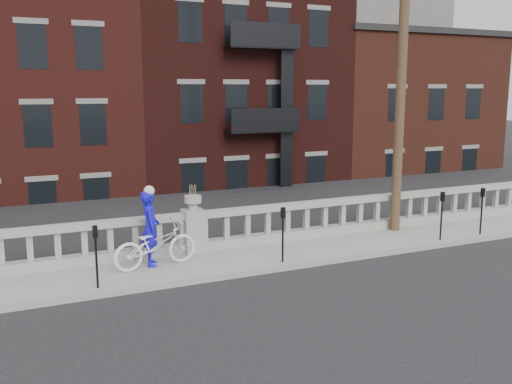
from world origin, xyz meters
The scene contains 12 objects.
ground centered at (0.00, 0.00, 0.00)m, with size 120.00×120.00×0.00m, color black.
sidewalk centered at (0.00, 3.00, 0.07)m, with size 32.00×2.20×0.15m, color gray.
balustrade centered at (0.00, 3.95, 0.64)m, with size 28.00×0.34×1.03m.
planter_pedestal centered at (0.00, 3.95, 0.83)m, with size 0.55×0.55×1.76m.
lower_level centered at (0.56, 23.04, 2.63)m, with size 80.00×44.00×20.80m.
utility_pole centered at (6.20, 3.60, 5.24)m, with size 1.60×0.28×10.00m.
parking_meter_a centered at (-2.75, 2.15, 1.00)m, with size 0.10×0.09×1.36m.
parking_meter_b centered at (1.67, 2.15, 1.00)m, with size 0.10×0.09×1.36m.
parking_meter_c centered at (6.64, 2.15, 1.00)m, with size 0.10×0.09×1.36m.
parking_meter_d centered at (8.14, 2.15, 1.00)m, with size 0.10×0.09×1.36m.
bicycle centered at (-1.24, 3.08, 0.69)m, with size 0.72×2.07×1.08m, color white.
cyclist centered at (-1.30, 3.26, 1.06)m, with size 0.66×0.44×1.82m, color #130DC9.
Camera 1 is at (-4.52, -9.74, 4.33)m, focal length 40.00 mm.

